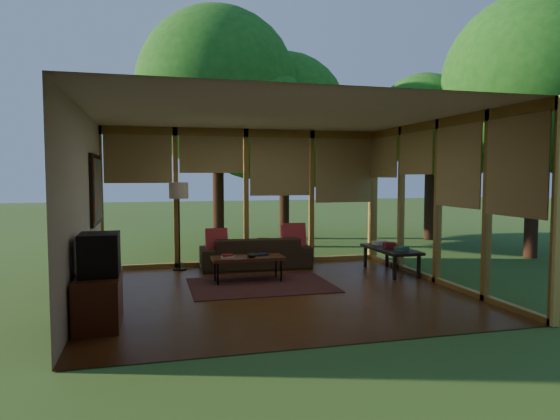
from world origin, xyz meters
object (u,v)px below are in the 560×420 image
object	(u,v)px
television	(99,254)
coffee_table	(248,259)
side_console	(391,250)
media_cabinet	(99,300)
sofa	(255,252)
floor_lamp	(179,196)

from	to	relation	value
television	coffee_table	bearing A→B (deg)	41.75
coffee_table	side_console	bearing A→B (deg)	2.60
media_cabinet	side_console	size ratio (longest dim) A/B	0.71
side_console	television	bearing A→B (deg)	-157.08
media_cabinet	sofa	bearing A→B (deg)	50.46
sofa	television	world-z (taller)	television
media_cabinet	floor_lamp	xyz separation A→B (m)	(1.13, 3.29, 1.11)
media_cabinet	television	world-z (taller)	television
sofa	television	xyz separation A→B (m)	(-2.53, -3.09, 0.55)
media_cabinet	floor_lamp	bearing A→B (deg)	71.02
sofa	side_console	size ratio (longest dim) A/B	1.49
television	floor_lamp	size ratio (longest dim) A/B	0.33
sofa	side_console	distance (m)	2.54
television	floor_lamp	bearing A→B (deg)	71.33
television	side_console	bearing A→B (deg)	22.92
media_cabinet	television	size ratio (longest dim) A/B	1.82
television	coffee_table	size ratio (longest dim) A/B	0.46
sofa	television	distance (m)	4.03
sofa	floor_lamp	world-z (taller)	floor_lamp
floor_lamp	side_console	bearing A→B (deg)	-18.39
floor_lamp	coffee_table	size ratio (longest dim) A/B	1.38
sofa	side_console	world-z (taller)	sofa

